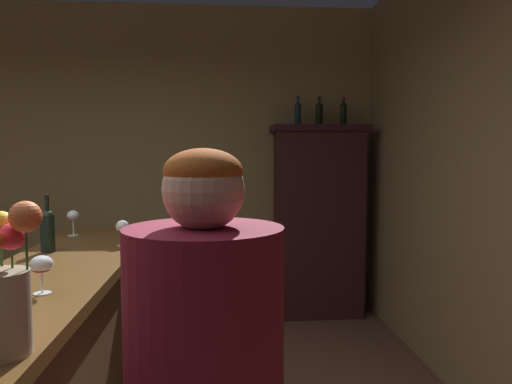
{
  "coord_description": "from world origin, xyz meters",
  "views": [
    {
      "loc": [
        1.17,
        -1.8,
        1.53
      ],
      "look_at": [
        1.36,
        0.74,
        1.33
      ],
      "focal_mm": 33.5,
      "sensor_mm": 36.0,
      "label": 1
    }
  ],
  "objects": [
    {
      "name": "wine_bottle_rose",
      "position": [
        0.28,
        0.72,
        1.15
      ],
      "size": [
        0.07,
        0.07,
        0.3
      ],
      "color": "black",
      "rests_on": "bar_counter"
    },
    {
      "name": "wine_glass_mid",
      "position": [
        0.63,
        0.86,
        1.13
      ],
      "size": [
        0.07,
        0.07,
        0.14
      ],
      "color": "white",
      "rests_on": "bar_counter"
    },
    {
      "name": "flower_arrangement",
      "position": [
        0.62,
        -0.6,
        1.2
      ],
      "size": [
        0.2,
        0.17,
        0.39
      ],
      "color": "tan",
      "rests_on": "bar_counter"
    },
    {
      "name": "display_cabinet",
      "position": [
        2.11,
        2.66,
        0.94
      ],
      "size": [
        0.9,
        0.43,
        1.81
      ],
      "color": "#38191A",
      "rests_on": "ground"
    },
    {
      "name": "display_bottle_midleft",
      "position": [
        2.11,
        2.66,
        1.93
      ],
      "size": [
        0.07,
        0.07,
        0.27
      ],
      "color": "black",
      "rests_on": "display_cabinet"
    },
    {
      "name": "display_bottle_center",
      "position": [
        2.34,
        2.66,
        1.94
      ],
      "size": [
        0.06,
        0.06,
        0.27
      ],
      "color": "black",
      "rests_on": "display_cabinet"
    },
    {
      "name": "wine_glass_rear",
      "position": [
        0.25,
        1.24,
        1.15
      ],
      "size": [
        0.07,
        0.07,
        0.16
      ],
      "color": "white",
      "rests_on": "bar_counter"
    },
    {
      "name": "wall_back",
      "position": [
        0.0,
        2.97,
        1.49
      ],
      "size": [
        5.46,
        0.12,
        2.98
      ],
      "primitive_type": "cube",
      "color": "#A48754",
      "rests_on": "ground"
    },
    {
      "name": "display_bottle_left",
      "position": [
        1.9,
        2.66,
        1.94
      ],
      "size": [
        0.06,
        0.06,
        0.28
      ],
      "color": "#182A36",
      "rests_on": "display_cabinet"
    },
    {
      "name": "wine_glass_front",
      "position": [
        0.53,
        -0.06,
        1.13
      ],
      "size": [
        0.08,
        0.08,
        0.14
      ],
      "color": "white",
      "rests_on": "bar_counter"
    }
  ]
}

